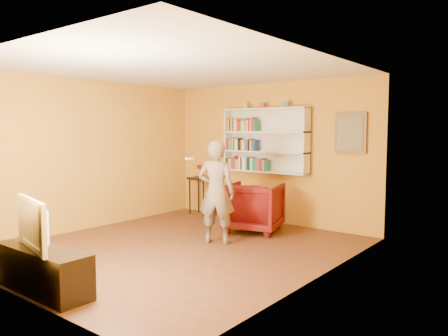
# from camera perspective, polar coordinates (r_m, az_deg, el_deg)

# --- Properties ---
(room_shell) EXTENTS (5.30, 5.80, 2.88)m
(room_shell) POSITION_cam_1_polar(r_m,az_deg,el_deg) (6.61, -5.76, -1.83)
(room_shell) COLOR #4B2A18
(room_shell) RESTS_ON ground
(bookshelf) EXTENTS (1.80, 0.29, 1.23)m
(bookshelf) POSITION_cam_1_polar(r_m,az_deg,el_deg) (8.46, 5.63, 3.58)
(bookshelf) COLOR white
(bookshelf) RESTS_ON room_shell
(books_row_lower) EXTENTS (0.95, 0.19, 0.27)m
(books_row_lower) POSITION_cam_1_polar(r_m,az_deg,el_deg) (8.61, 3.17, 0.51)
(books_row_lower) COLOR black
(books_row_lower) RESTS_ON bookshelf
(books_row_middle) EXTENTS (0.71, 0.19, 0.26)m
(books_row_middle) POSITION_cam_1_polar(r_m,az_deg,el_deg) (8.67, 2.38, 3.06)
(books_row_middle) COLOR maroon
(books_row_middle) RESTS_ON bookshelf
(books_row_upper) EXTENTS (0.70, 0.19, 0.27)m
(books_row_upper) POSITION_cam_1_polar(r_m,az_deg,el_deg) (8.66, 2.44, 5.59)
(books_row_upper) COLOR #8A5E19
(books_row_upper) RESTS_ON bookshelf
(ornament_left) EXTENTS (0.08, 0.08, 0.12)m
(ornament_left) POSITION_cam_1_polar(r_m,az_deg,el_deg) (8.68, 2.89, 8.11)
(ornament_left) COLOR gold
(ornament_left) RESTS_ON bookshelf
(ornament_centre) EXTENTS (0.07, 0.07, 0.10)m
(ornament_centre) POSITION_cam_1_polar(r_m,az_deg,el_deg) (8.46, 5.14, 8.13)
(ornament_centre) COLOR #A3363A
(ornament_centre) RESTS_ON bookshelf
(ornament_right) EXTENTS (0.08, 0.08, 0.11)m
(ornament_right) POSITION_cam_1_polar(r_m,az_deg,el_deg) (8.19, 8.17, 8.24)
(ornament_right) COLOR slate
(ornament_right) RESTS_ON bookshelf
(framed_painting) EXTENTS (0.55, 0.05, 0.70)m
(framed_painting) POSITION_cam_1_polar(r_m,az_deg,el_deg) (7.75, 16.21, 4.44)
(framed_painting) COLOR brown
(framed_painting) RESTS_ON room_shell
(console_table) EXTENTS (0.48, 0.37, 0.79)m
(console_table) POSITION_cam_1_polar(r_m,az_deg,el_deg) (9.35, -3.04, -2.04)
(console_table) COLOR black
(console_table) RESTS_ON ground
(ruby_lustre) EXTENTS (0.17, 0.17, 0.28)m
(ruby_lustre) POSITION_cam_1_polar(r_m,az_deg,el_deg) (9.31, -3.05, 0.01)
(ruby_lustre) COLOR maroon
(ruby_lustre) RESTS_ON console_table
(armchair) EXTENTS (1.16, 1.17, 0.86)m
(armchair) POSITION_cam_1_polar(r_m,az_deg,el_deg) (7.79, 3.91, -5.12)
(armchair) COLOR #46050A
(armchair) RESTS_ON ground
(person) EXTENTS (0.71, 0.60, 1.64)m
(person) POSITION_cam_1_polar(r_m,az_deg,el_deg) (6.89, -1.01, -3.17)
(person) COLOR #6E5D51
(person) RESTS_ON ground
(game_remote) EXTENTS (0.04, 0.15, 0.04)m
(game_remote) POSITION_cam_1_polar(r_m,az_deg,el_deg) (6.78, -4.53, 1.24)
(game_remote) COLOR white
(game_remote) RESTS_ON person
(tv_cabinet) EXTENTS (1.38, 0.42, 0.49)m
(tv_cabinet) POSITION_cam_1_polar(r_m,az_deg,el_deg) (5.37, -22.59, -12.16)
(tv_cabinet) COLOR black
(tv_cabinet) RESTS_ON ground
(television) EXTENTS (0.98, 0.36, 0.56)m
(television) POSITION_cam_1_polar(r_m,az_deg,el_deg) (5.24, -22.78, -6.63)
(television) COLOR black
(television) RESTS_ON tv_cabinet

